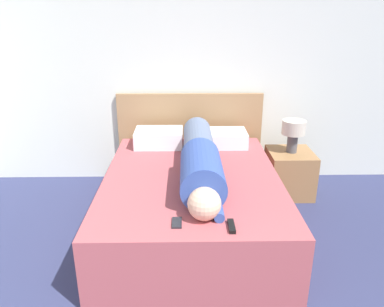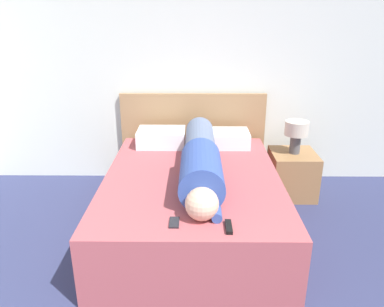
{
  "view_description": "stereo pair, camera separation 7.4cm",
  "coord_description": "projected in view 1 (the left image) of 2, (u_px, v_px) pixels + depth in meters",
  "views": [
    {
      "loc": [
        -0.04,
        -0.04,
        1.8
      ],
      "look_at": [
        0.01,
        2.69,
        0.76
      ],
      "focal_mm": 35.0,
      "sensor_mm": 36.0,
      "label": 1
    },
    {
      "loc": [
        0.03,
        -0.04,
        1.8
      ],
      "look_at": [
        0.01,
        2.69,
        0.76
      ],
      "focal_mm": 35.0,
      "sensor_mm": 36.0,
      "label": 2
    }
  ],
  "objects": [
    {
      "name": "wall_back",
      "position": [
        189.0,
        62.0,
        3.94
      ],
      "size": [
        5.98,
        0.06,
        2.6
      ],
      "color": "silver",
      "rests_on": "ground_plane"
    },
    {
      "name": "nightstand",
      "position": [
        289.0,
        173.0,
        3.89
      ],
      "size": [
        0.45,
        0.47,
        0.46
      ],
      "color": "olive",
      "rests_on": "ground_plane"
    },
    {
      "name": "bed",
      "position": [
        192.0,
        202.0,
        3.24
      ],
      "size": [
        1.46,
        1.95,
        0.51
      ],
      "color": "#A84C51",
      "rests_on": "ground_plane"
    },
    {
      "name": "headboard",
      "position": [
        190.0,
        137.0,
        4.16
      ],
      "size": [
        1.58,
        0.04,
        0.98
      ],
      "color": "#A37A51",
      "rests_on": "ground_plane"
    },
    {
      "name": "person_lying",
      "position": [
        200.0,
        160.0,
        3.07
      ],
      "size": [
        0.32,
        1.66,
        0.32
      ],
      "color": "#DBB293",
      "rests_on": "bed"
    },
    {
      "name": "cell_phone",
      "position": [
        177.0,
        223.0,
        2.42
      ],
      "size": [
        0.06,
        0.13,
        0.01
      ],
      "color": "black",
      "rests_on": "bed"
    },
    {
      "name": "pillow_near_headboard",
      "position": [
        159.0,
        138.0,
        3.81
      ],
      "size": [
        0.48,
        0.35,
        0.17
      ],
      "color": "white",
      "rests_on": "bed"
    },
    {
      "name": "table_lamp",
      "position": [
        293.0,
        131.0,
        3.73
      ],
      "size": [
        0.23,
        0.23,
        0.33
      ],
      "color": "#4C4C51",
      "rests_on": "nightstand"
    },
    {
      "name": "pillow_second",
      "position": [
        224.0,
        138.0,
        3.83
      ],
      "size": [
        0.46,
        0.35,
        0.15
      ],
      "color": "white",
      "rests_on": "bed"
    },
    {
      "name": "tv_remote",
      "position": [
        232.0,
        226.0,
        2.37
      ],
      "size": [
        0.04,
        0.15,
        0.02
      ],
      "color": "black",
      "rests_on": "bed"
    }
  ]
}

